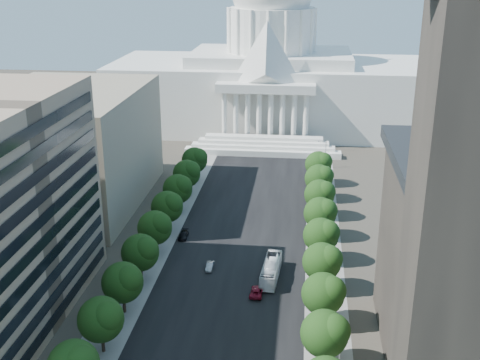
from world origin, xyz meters
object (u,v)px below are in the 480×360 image
(car_silver, at_px, (210,266))
(car_red, at_px, (257,292))
(car_dark_b, at_px, (183,235))
(city_bus, at_px, (271,270))

(car_silver, distance_m, car_red, 14.14)
(car_dark_b, bearing_deg, city_bus, -38.79)
(car_silver, distance_m, city_bus, 13.25)
(car_silver, bearing_deg, car_dark_b, 120.81)
(car_silver, bearing_deg, car_red, -40.82)
(car_silver, relative_size, car_red, 0.77)
(car_red, relative_size, city_bus, 0.39)
(car_red, distance_m, car_dark_b, 30.47)
(city_bus, bearing_deg, car_silver, 173.91)
(car_silver, relative_size, car_dark_b, 0.84)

